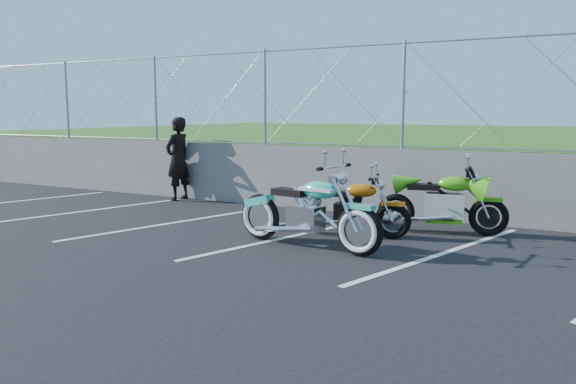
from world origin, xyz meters
The scene contains 9 objects.
ground centered at (0.00, 0.00, 0.00)m, with size 90.00×90.00×0.00m, color black.
retaining_wall centered at (0.00, 3.50, 0.65)m, with size 30.00×0.22×1.30m, color #63625E.
grass_field centered at (0.00, 13.50, 0.65)m, with size 30.00×20.00×1.30m, color #265215.
chain_link_fence centered at (0.00, 3.50, 2.30)m, with size 28.00×0.03×2.00m.
parking_lines centered at (1.20, 1.00, 0.00)m, with size 18.29×4.31×0.01m.
cruiser_turquoise centered at (0.54, 0.40, 0.50)m, with size 2.49×0.79×1.24m.
naked_orange centered at (0.80, 1.44, 0.42)m, with size 1.97×0.67×0.99m.
sportbike_green centered at (2.07, 2.35, 0.47)m, with size 2.10×0.75×1.09m.
person_standing centered at (-4.08, 3.12, 0.94)m, with size 0.69×0.45×1.88m, color black.
Camera 1 is at (4.08, -6.91, 1.99)m, focal length 35.00 mm.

